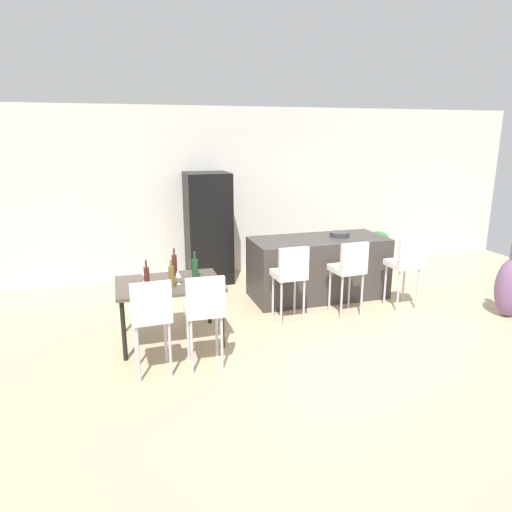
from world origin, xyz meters
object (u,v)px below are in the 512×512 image
Objects in this scene: wine_bottle_left at (195,268)px; bar_chair_right at (406,262)px; kitchen_island at (318,268)px; fruit_bowl at (340,234)px; wine_bottle_end at (175,264)px; potted_plant at (378,245)px; bar_chair_middle at (349,267)px; dining_table at (169,288)px; refrigerator at (208,228)px; wine_bottle_far at (147,276)px; wine_glass_right at (178,274)px; dining_chair_far at (204,307)px; floor_vase at (510,287)px; wine_bottle_corner at (172,276)px; bar_chair_left at (290,272)px; wine_glass_middle at (145,272)px; dining_chair_near at (151,312)px.

bar_chair_right is at bearing 0.59° from wine_bottle_left.
fruit_bowl is at bearing 3.43° from kitchen_island.
potted_plant is (4.07, 1.91, -0.48)m from wine_bottle_end.
dining_table is (-2.44, -0.10, -0.03)m from bar_chair_middle.
refrigerator reaches higher than fruit_bowl.
wine_bottle_left is at bearing -105.38° from refrigerator.
bar_chair_middle reaches higher than dining_table.
bar_chair_right is 3.52× the size of fruit_bowl.
wine_bottle_far is at bearing -161.03° from fruit_bowl.
wine_glass_right is at bearing -158.07° from fruit_bowl.
dining_table reaches higher than potted_plant.
dining_chair_far is 1.58× the size of potted_plant.
bar_chair_middle is 3.38× the size of wine_bottle_far.
fruit_bowl is at bearing 21.93° from wine_glass_right.
dining_chair_far reaches higher than potted_plant.
wine_bottle_end reaches higher than dining_chair_far.
floor_vase is (4.43, -0.86, -0.45)m from wine_bottle_end.
dining_chair_far is 3.08× the size of wine_bottle_end.
dining_chair_far is 3.27× the size of wine_bottle_corner.
bar_chair_right is 3.08× the size of wine_bottle_end.
bar_chair_left is 1.61m from wine_bottle_corner.
bar_chair_middle reaches higher than kitchen_island.
wine_bottle_end is 0.41m from wine_glass_middle.
wine_bottle_far is at bearing -86.30° from wine_glass_middle.
potted_plant is at bearing 37.45° from dining_chair_far.
fruit_bowl is at bearing 35.76° from dining_chair_far.
dining_chair_near is at bearing -154.03° from bar_chair_left.
wine_bottle_corner is at bearing -47.24° from wine_glass_middle.
kitchen_island is 11.77× the size of wine_glass_middle.
bar_chair_right is 3.12× the size of wine_bottle_left.
wine_bottle_left is at bearing -43.23° from wine_bottle_end.
wine_bottle_end reaches higher than floor_vase.
wine_bottle_end is at bearing 70.54° from dining_chair_near.
potted_plant is (3.85, 2.12, -0.47)m from wine_bottle_left.
fruit_bowl is 0.45× the size of potted_plant.
dining_table is at bearing -111.22° from wine_bottle_end.
dining_chair_far is 6.03× the size of wine_glass_right.
bar_chair_middle is at bearing 6.87° from wine_bottle_corner.
dining_chair_near is at bearing -115.21° from wine_bottle_corner.
fruit_bowl is at bearing 37.03° from bar_chair_left.
wine_bottle_corner is at bearing -132.45° from wine_glass_right.
dining_chair_near is 1.00× the size of dining_chair_far.
wine_bottle_corner is at bearing -110.66° from refrigerator.
refrigerator reaches higher than wine_bottle_far.
wine_glass_right is 4.49m from floor_vase.
wine_bottle_corner is (0.29, 0.61, 0.17)m from dining_chair_near.
wine_bottle_corner reaches higher than potted_plant.
refrigerator is (1.18, 2.09, 0.06)m from wine_glass_middle.
wine_bottle_corner reaches higher than wine_bottle_far.
bar_chair_left is 1.58× the size of potted_plant.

